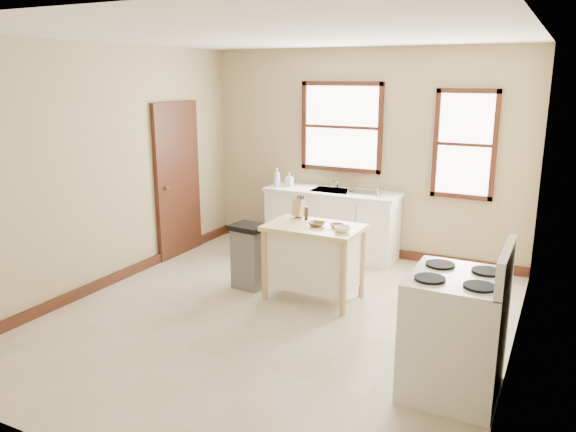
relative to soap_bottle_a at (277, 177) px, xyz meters
The scene contains 23 objects.
floor 2.60m from the soap_bottle_a, 62.34° to the right, with size 5.00×5.00×0.00m, color #C1AF99.
ceiling 2.95m from the soap_bottle_a, 62.34° to the right, with size 5.00×5.00×0.00m, color white.
wall_back 1.22m from the soap_bottle_a, 19.59° to the left, with size 4.50×0.04×2.80m, color tan.
wall_left 2.42m from the soap_bottle_a, 118.53° to the right, with size 0.04×5.00×2.80m, color tan.
wall_right 3.98m from the soap_bottle_a, 32.13° to the right, with size 0.04×5.00×2.80m, color tan.
window_main 1.13m from the soap_bottle_a, 24.88° to the left, with size 1.17×0.06×1.22m, color #3F1611, non-canonical shape.
window_side 2.54m from the soap_bottle_a, ahead, with size 0.77×0.06×1.37m, color #3F1611, non-canonical shape.
door_left 1.37m from the soap_bottle_a, 143.87° to the right, with size 0.06×0.90×2.10m, color #3F1611.
baseboard_back 1.53m from the soap_bottle_a, 18.19° to the left, with size 4.50×0.04×0.12m, color #3F1611.
baseboard_left 2.58m from the soap_bottle_a, 117.90° to the right, with size 0.04×5.00×0.12m, color #3F1611.
sink_counter 1.00m from the soap_bottle_a, ahead, with size 1.86×0.62×0.92m, color white, non-canonical shape.
faucet 0.85m from the soap_bottle_a, 18.75° to the left, with size 0.03×0.03×0.22m, color silver.
soap_bottle_a is the anchor object (origin of this frame).
soap_bottle_b 0.18m from the soap_bottle_a, 27.49° to the left, with size 0.09×0.09×0.20m, color #B2B2B2.
dish_rack 1.29m from the soap_bottle_a, ahead, with size 0.43×0.32×0.11m, color silver, non-canonical shape.
kitchen_island 2.01m from the soap_bottle_a, 49.88° to the right, with size 1.04×0.66×0.85m, color #FCE594, non-canonical shape.
knife_block 1.52m from the soap_bottle_a, 52.65° to the right, with size 0.10×0.10×0.20m, color tan, non-canonical shape.
pepper_grinder 1.65m from the soap_bottle_a, 50.44° to the right, with size 0.04×0.04×0.15m, color #3E2410.
bowl_a 1.95m from the soap_bottle_a, 49.27° to the right, with size 0.18×0.18×0.05m, color brown.
bowl_b 2.06m from the soap_bottle_a, 43.78° to the right, with size 0.15×0.15×0.04m, color brown.
bowl_c 2.23m from the soap_bottle_a, 44.22° to the right, with size 0.17×0.17×0.05m, color white.
trash_bin 1.68m from the soap_bottle_a, 74.17° to the right, with size 0.39×0.33×0.76m, color #626260, non-canonical shape.
gas_stove 4.05m from the soap_bottle_a, 42.03° to the right, with size 0.77×0.79×1.23m, color white, non-canonical shape.
Camera 1 is at (2.54, -4.75, 2.45)m, focal length 35.00 mm.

